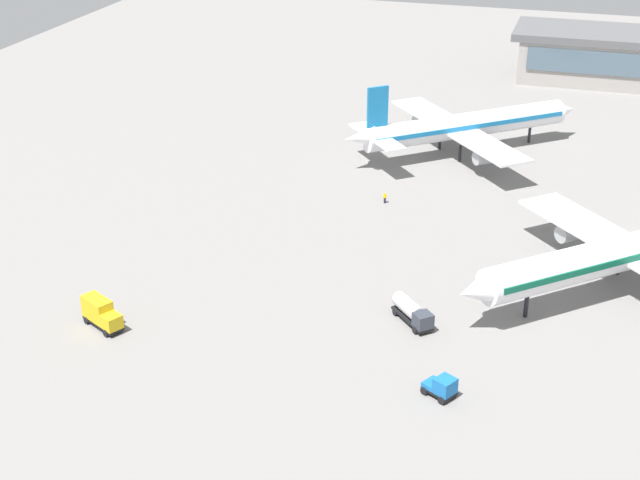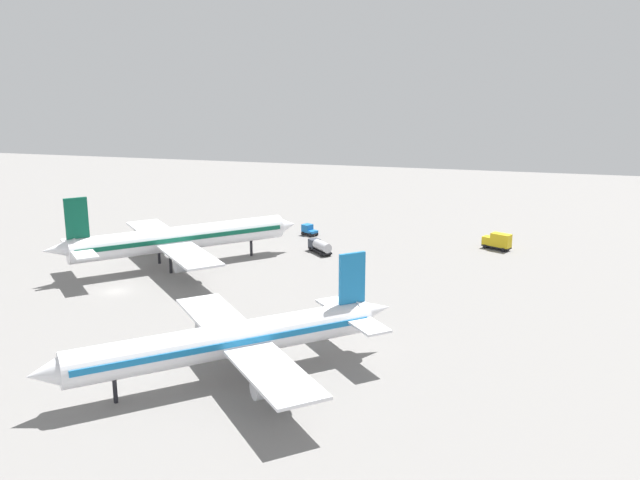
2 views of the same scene
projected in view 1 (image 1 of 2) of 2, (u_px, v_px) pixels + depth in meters
airplane_at_gate at (626, 252)px, 109.75m from camera, size 37.36×35.82×14.18m
airplane_taxiing at (464, 126)px, 152.34m from camera, size 35.95×32.60×13.32m
baggage_tug at (442, 387)px, 91.80m from camera, size 3.73×3.42×2.30m
catering_truck at (101, 313)px, 103.72m from camera, size 5.83×4.32×3.30m
fuel_truck at (412, 312)px, 104.62m from camera, size 5.67×5.91×2.50m
ground_crew_worker at (385, 198)px, 135.41m from camera, size 0.53×0.51×1.67m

